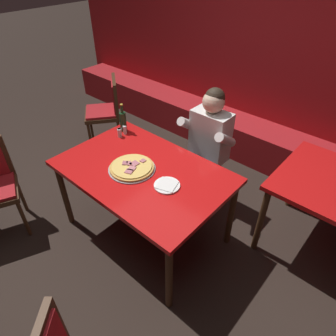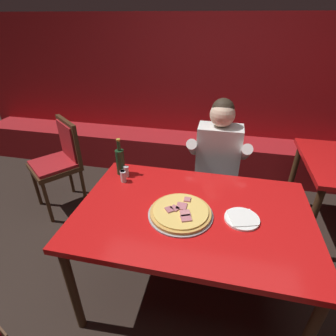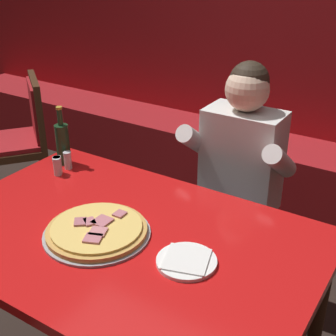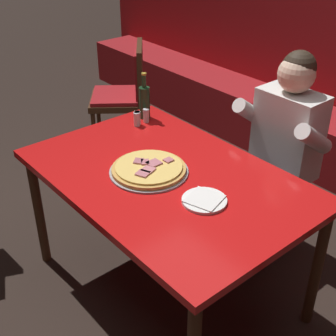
{
  "view_description": "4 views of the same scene",
  "coord_description": "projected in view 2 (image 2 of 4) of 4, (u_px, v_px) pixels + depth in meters",
  "views": [
    {
      "loc": [
        1.49,
        -1.36,
        2.35
      ],
      "look_at": [
        0.12,
        0.19,
        0.75
      ],
      "focal_mm": 32.0,
      "sensor_mm": 36.0,
      "label": 1
    },
    {
      "loc": [
        0.12,
        -1.3,
        1.84
      ],
      "look_at": [
        -0.19,
        0.13,
        1.0
      ],
      "focal_mm": 28.0,
      "sensor_mm": 36.0,
      "label": 2
    },
    {
      "loc": [
        0.94,
        -1.14,
        1.78
      ],
      "look_at": [
        0.03,
        0.28,
        0.95
      ],
      "focal_mm": 50.0,
      "sensor_mm": 36.0,
      "label": 3
    },
    {
      "loc": [
        1.54,
        -1.29,
        2.02
      ],
      "look_at": [
        -0.05,
        0.06,
        0.77
      ],
      "focal_mm": 50.0,
      "sensor_mm": 36.0,
      "label": 4
    }
  ],
  "objects": [
    {
      "name": "dining_chair_far_left",
      "position": [
        60.0,
        158.0,
        2.71
      ],
      "size": [
        0.62,
        0.62,
        0.96
      ],
      "color": "#422816",
      "rests_on": "ground_plane"
    },
    {
      "name": "shaker_red_pepper_flakes",
      "position": [
        126.0,
        172.0,
        1.99
      ],
      "size": [
        0.04,
        0.04,
        0.09
      ],
      "color": "silver",
      "rests_on": "main_dining_table"
    },
    {
      "name": "ground_plane",
      "position": [
        188.0,
        289.0,
        2.05
      ],
      "size": [
        24.0,
        24.0,
        0.0
      ],
      "primitive_type": "plane",
      "color": "black"
    },
    {
      "name": "main_dining_table",
      "position": [
        193.0,
        220.0,
        1.69
      ],
      "size": [
        1.47,
        0.97,
        0.78
      ],
      "color": "#422816",
      "rests_on": "ground_plane"
    },
    {
      "name": "shaker_oregano",
      "position": [
        124.0,
        177.0,
        1.93
      ],
      "size": [
        0.04,
        0.04,
        0.09
      ],
      "color": "silver",
      "rests_on": "main_dining_table"
    },
    {
      "name": "shaker_parmesan",
      "position": [
        123.0,
        176.0,
        1.94
      ],
      "size": [
        0.04,
        0.04,
        0.09
      ],
      "color": "silver",
      "rests_on": "main_dining_table"
    },
    {
      "name": "beer_bottle",
      "position": [
        120.0,
        161.0,
        2.0
      ],
      "size": [
        0.07,
        0.07,
        0.29
      ],
      "color": "#19381E",
      "rests_on": "main_dining_table"
    },
    {
      "name": "shaker_black_pepper",
      "position": [
        123.0,
        176.0,
        1.94
      ],
      "size": [
        0.04,
        0.04,
        0.09
      ],
      "color": "silver",
      "rests_on": "main_dining_table"
    },
    {
      "name": "diner_seated_blue_shirt",
      "position": [
        217.0,
        166.0,
        2.31
      ],
      "size": [
        0.53,
        0.53,
        1.27
      ],
      "color": "black",
      "rests_on": "ground_plane"
    },
    {
      "name": "booth_wall_panel",
      "position": [
        216.0,
        96.0,
        3.41
      ],
      "size": [
        6.8,
        0.16,
        1.9
      ],
      "primitive_type": "cube",
      "color": "#A3191E",
      "rests_on": "ground_plane"
    },
    {
      "name": "plate_white_paper",
      "position": [
        242.0,
        219.0,
        1.58
      ],
      "size": [
        0.21,
        0.21,
        0.02
      ],
      "color": "white",
      "rests_on": "main_dining_table"
    },
    {
      "name": "booth_bench",
      "position": [
        210.0,
        156.0,
        3.5
      ],
      "size": [
        6.46,
        0.48,
        0.46
      ],
      "primitive_type": "cube",
      "color": "#A3191E",
      "rests_on": "ground_plane"
    },
    {
      "name": "pizza",
      "position": [
        181.0,
        213.0,
        1.61
      ],
      "size": [
        0.4,
        0.4,
        0.05
      ],
      "color": "#9E9EA3",
      "rests_on": "main_dining_table"
    }
  ]
}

